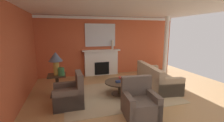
% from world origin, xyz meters
% --- Properties ---
extents(ground_plane, '(8.39, 8.39, 0.00)m').
position_xyz_m(ground_plane, '(0.00, 0.00, 0.00)').
color(ground_plane, tan).
extents(wall_fireplace, '(7.05, 0.12, 2.79)m').
position_xyz_m(wall_fireplace, '(0.00, 2.98, 1.39)').
color(wall_fireplace, '#C65633').
rests_on(wall_fireplace, ground_plane).
extents(wall_window, '(0.12, 6.44, 2.79)m').
position_xyz_m(wall_window, '(-3.29, 0.30, 1.39)').
color(wall_window, '#C65633').
rests_on(wall_window, ground_plane).
extents(ceiling_panel, '(7.05, 6.44, 0.06)m').
position_xyz_m(ceiling_panel, '(0.00, 0.30, 2.82)').
color(ceiling_panel, white).
extents(crown_moulding, '(7.05, 0.08, 0.12)m').
position_xyz_m(crown_moulding, '(0.00, 2.90, 2.71)').
color(crown_moulding, white).
extents(area_rug, '(3.61, 2.47, 0.01)m').
position_xyz_m(area_rug, '(-0.29, 0.22, 0.01)').
color(area_rug, tan).
rests_on(area_rug, ground_plane).
extents(fireplace, '(1.80, 0.35, 1.23)m').
position_xyz_m(fireplace, '(-0.34, 2.77, 0.58)').
color(fireplace, white).
rests_on(fireplace, ground_plane).
extents(mantel_mirror, '(1.46, 0.04, 1.07)m').
position_xyz_m(mantel_mirror, '(-0.34, 2.89, 1.92)').
color(mantel_mirror, silver).
extents(sofa, '(1.15, 2.19, 0.85)m').
position_xyz_m(sofa, '(1.28, 0.52, 0.30)').
color(sofa, tan).
rests_on(sofa, ground_plane).
extents(armchair_near_window, '(0.81, 0.81, 0.95)m').
position_xyz_m(armchair_near_window, '(-1.92, -0.15, 0.31)').
color(armchair_near_window, brown).
rests_on(armchair_near_window, ground_plane).
extents(armchair_facing_fireplace, '(0.87, 0.87, 0.95)m').
position_xyz_m(armchair_facing_fireplace, '(-0.26, -1.20, 0.31)').
color(armchair_facing_fireplace, brown).
rests_on(armchair_facing_fireplace, ground_plane).
extents(coffee_table, '(1.00, 1.00, 0.45)m').
position_xyz_m(coffee_table, '(-0.29, 0.22, 0.34)').
color(coffee_table, '#3D2D1E').
rests_on(coffee_table, ground_plane).
extents(side_table, '(0.56, 0.56, 0.70)m').
position_xyz_m(side_table, '(-2.29, 0.74, 0.40)').
color(side_table, '#3D2D1E').
rests_on(side_table, ground_plane).
extents(table_lamp, '(0.44, 0.44, 0.75)m').
position_xyz_m(table_lamp, '(-2.29, 0.74, 1.22)').
color(table_lamp, '#B28E38').
rests_on(table_lamp, side_table).
extents(vase_on_side_table, '(0.20, 0.20, 0.25)m').
position_xyz_m(vase_on_side_table, '(-2.14, 0.62, 0.83)').
color(vase_on_side_table, '#33703D').
rests_on(vase_on_side_table, side_table).
extents(vase_mantel_right, '(0.10, 0.10, 0.45)m').
position_xyz_m(vase_mantel_right, '(0.21, 2.72, 1.46)').
color(vase_mantel_right, beige).
rests_on(vase_mantel_right, fireplace).
extents(book_red_cover, '(0.21, 0.16, 0.05)m').
position_xyz_m(book_red_cover, '(-0.35, 0.15, 0.48)').
color(book_red_cover, navy).
rests_on(book_red_cover, coffee_table).
extents(book_art_folio, '(0.28, 0.25, 0.05)m').
position_xyz_m(book_art_folio, '(-0.16, 0.23, 0.53)').
color(book_art_folio, tan).
rests_on(book_art_folio, coffee_table).
extents(book_small_novel, '(0.21, 0.22, 0.05)m').
position_xyz_m(book_small_novel, '(-0.21, 0.23, 0.57)').
color(book_small_novel, maroon).
rests_on(book_small_novel, coffee_table).
extents(column_white, '(0.20, 0.20, 2.79)m').
position_xyz_m(column_white, '(2.73, 2.07, 1.39)').
color(column_white, white).
rests_on(column_white, ground_plane).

